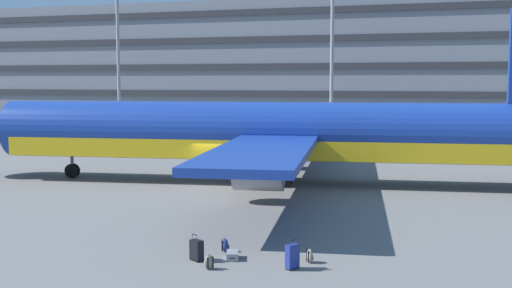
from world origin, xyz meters
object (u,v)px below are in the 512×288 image
at_px(suitcase_red, 232,255).
at_px(backpack_laid_flat, 225,245).
at_px(airliner, 273,134).
at_px(suitcase_large, 292,256).
at_px(backpack_small, 310,256).
at_px(backpack_teal, 209,262).
at_px(suitcase_scuffed, 197,250).

bearing_deg(suitcase_red, backpack_laid_flat, 124.56).
bearing_deg(airliner, suitcase_large, -72.60).
bearing_deg(backpack_small, airliner, 109.65).
height_order(airliner, suitcase_red, airliner).
height_order(airliner, backpack_teal, airliner).
distance_m(suitcase_large, backpack_teal, 2.74).
xyz_separation_m(suitcase_red, backpack_laid_flat, (-0.55, 0.80, 0.10)).
bearing_deg(backpack_laid_flat, backpack_teal, -84.79).
xyz_separation_m(suitcase_scuffed, backpack_teal, (0.75, -0.78, -0.16)).
bearing_deg(backpack_teal, backpack_small, 29.13).
relative_size(suitcase_scuffed, backpack_laid_flat, 1.74).
relative_size(airliner, suitcase_scuffed, 41.14).
relative_size(suitcase_large, backpack_small, 1.88).
relative_size(airliner, backpack_teal, 73.79).
bearing_deg(backpack_teal, backpack_laid_flat, 95.21).
distance_m(airliner, suitcase_large, 17.52).
bearing_deg(suitcase_scuffed, backpack_teal, -45.97).
xyz_separation_m(suitcase_scuffed, backpack_small, (3.77, 0.90, -0.15)).
bearing_deg(suitcase_red, backpack_teal, -104.75).
xyz_separation_m(suitcase_scuffed, backpack_laid_flat, (0.56, 1.36, -0.15)).
xyz_separation_m(backpack_small, backpack_teal, (-3.02, -1.68, -0.01)).
height_order(suitcase_scuffed, backpack_teal, suitcase_scuffed).
bearing_deg(suitcase_large, suitcase_scuffed, -179.87).
xyz_separation_m(suitcase_red, backpack_small, (2.66, 0.34, 0.10)).
height_order(suitcase_large, backpack_teal, suitcase_large).
bearing_deg(suitcase_large, airliner, 107.40).
bearing_deg(airliner, suitcase_scuffed, -83.72).
distance_m(suitcase_scuffed, suitcase_large, 3.37).
height_order(airliner, backpack_small, airliner).
relative_size(suitcase_scuffed, backpack_teal, 1.79).
relative_size(suitcase_scuffed, backpack_small, 1.75).
xyz_separation_m(backpack_laid_flat, backpack_teal, (0.19, -2.14, -0.01)).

